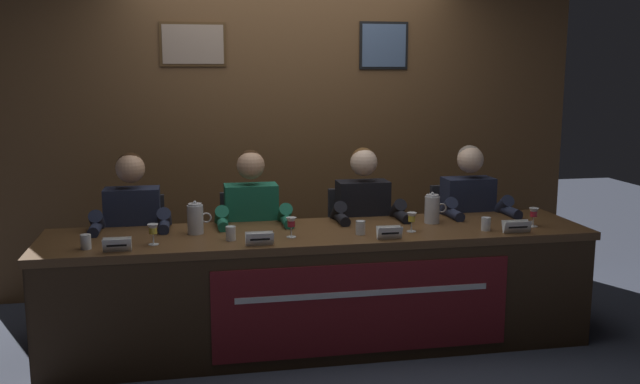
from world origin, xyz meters
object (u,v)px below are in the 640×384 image
Objects in this scene: nameplate_center_right at (389,233)px; water_cup_far_left at (86,243)px; water_pitcher_left_side at (196,219)px; panelist_center_left at (253,227)px; nameplate_far_left at (117,245)px; juice_glass_center_right at (412,218)px; water_pitcher_right_side at (432,209)px; chair_far_right at (460,248)px; chair_far_left at (136,264)px; juice_glass_far_right at (534,214)px; water_cup_far_right at (486,225)px; chair_center_right at (358,253)px; nameplate_far_right at (517,227)px; conference_table at (324,272)px; juice_glass_center_left at (291,224)px; panelist_far_right at (472,217)px; panelist_far_left at (132,232)px; chair_center_left at (251,258)px; water_cup_center_right at (360,228)px; panelist_center_right at (365,222)px; water_cup_center_left at (231,234)px; juice_glass_far_left at (153,230)px; nameplate_center_left at (260,239)px.

water_cup_far_left is at bearing 176.72° from nameplate_center_right.
panelist_center_left is at bearing 38.25° from water_pitcher_left_side.
juice_glass_center_right is at bearing 5.00° from nameplate_far_left.
chair_far_right is at bearing 50.10° from water_pitcher_right_side.
juice_glass_center_right is at bearing -21.99° from chair_far_left.
water_cup_far_right is (-0.35, -0.04, -0.05)m from juice_glass_far_right.
water_cup_far_left reaches higher than nameplate_center_right.
nameplate_far_right is at bearing -46.86° from chair_center_right.
conference_table is at bearing 171.52° from nameplate_far_right.
panelist_center_left reaches higher than nameplate_far_left.
juice_glass_center_right is at bearing 179.23° from juice_glass_far_right.
juice_glass_center_left is at bearing 8.60° from nameplate_far_left.
juice_glass_center_left is 1.48m from panelist_far_right.
water_cup_far_left is at bearing -105.69° from chair_far_left.
panelist_far_left is (-1.19, 0.48, 0.20)m from conference_table.
panelist_far_left is 0.86m from chair_center_left.
panelist_far_left reaches higher than water_cup_far_left.
chair_center_right is at bearing 14.17° from panelist_center_left.
water_cup_far_left and water_cup_center_right have the same top height.
panelist_center_right is (0.79, 0.00, 0.00)m from panelist_center_left.
chair_far_right is 0.73× the size of panelist_far_right.
water_cup_center_left is 1.83m from panelist_far_right.
water_pitcher_left_side is (0.44, 0.36, 0.05)m from nameplate_far_left.
chair_center_right is at bearing 23.13° from water_pitcher_left_side.
water_cup_center_left is at bearing -152.00° from panelist_center_right.
chair_center_right is 0.83m from juice_glass_center_right.
water_cup_center_left is 0.40× the size of water_pitcher_right_side.
juice_glass_center_right is 1.46× the size of water_cup_center_right.
chair_far_right is 0.85m from water_cup_far_right.
water_cup_far_left is 1.96m from juice_glass_center_right.
nameplate_far_left is at bearing -179.97° from nameplate_far_right.
juice_glass_far_right is at bearing 7.25° from water_cup_far_right.
nameplate_far_right is at bearing -88.88° from chair_far_right.
panelist_center_right is (0.60, 0.51, -0.12)m from juice_glass_center_left.
chair_center_right is at bearing 27.50° from juice_glass_far_left.
panelist_center_left is at bearing -14.17° from chair_far_left.
chair_far_left reaches higher than water_cup_far_left.
nameplate_far_right is at bearing 0.46° from nameplate_center_right.
chair_center_right is at bearing 0.00° from chair_center_left.
panelist_center_right reaches higher than water_pitcher_right_side.
juice_glass_far_left is at bearing -161.50° from chair_far_right.
chair_far_left is at bearing 161.10° from water_cup_far_right.
juice_glass_far_right is (2.57, -0.72, 0.40)m from chair_far_left.
water_pitcher_left_side reaches higher than nameplate_far_left.
juice_glass_center_left is 0.59× the size of water_pitcher_right_side.
chair_far_right is (2.37, 0.20, -0.28)m from panelist_far_left.
nameplate_center_left is 1.26m from water_pitcher_right_side.
water_cup_center_left is 0.95m from nameplate_center_right.
panelist_center_right is 0.79m from panelist_far_right.
panelist_center_right is (1.58, -0.20, 0.28)m from chair_far_left.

